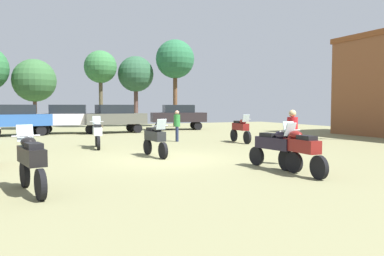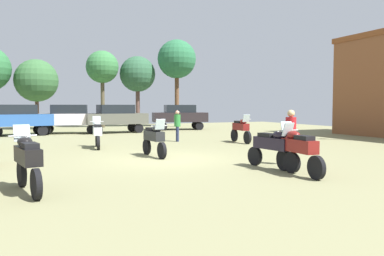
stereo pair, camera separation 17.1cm
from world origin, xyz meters
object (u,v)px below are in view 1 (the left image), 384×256
(motorcycle_8, at_px, (31,160))
(person_2, at_px, (292,133))
(motorcycle_7, at_px, (97,133))
(car_1, at_px, (114,117))
(motorcycle_4, at_px, (241,129))
(motorcycle_10, at_px, (275,146))
(tree_1, at_px, (34,81))
(motorcycle_2, at_px, (301,149))
(car_2, at_px, (178,115))
(person_1, at_px, (177,123))
(motorcycle_9, at_px, (155,138))
(tree_7, at_px, (175,60))
(tree_4, at_px, (136,75))
(car_6, at_px, (14,118))
(tree_5, at_px, (100,68))
(car_3, at_px, (68,117))

(motorcycle_8, relative_size, person_2, 1.23)
(motorcycle_7, distance_m, car_1, 9.79)
(motorcycle_4, relative_size, motorcycle_10, 0.96)
(tree_1, bearing_deg, motorcycle_2, -76.47)
(car_2, height_order, person_1, car_2)
(motorcycle_9, height_order, person_1, person_1)
(tree_1, bearing_deg, tree_7, -3.33)
(motorcycle_4, xyz_separation_m, tree_4, (-0.69, 17.27, 4.08))
(car_2, xyz_separation_m, tree_7, (1.46, 4.33, 4.98))
(motorcycle_7, height_order, tree_1, tree_1)
(motorcycle_4, relative_size, motorcycle_7, 1.02)
(car_6, xyz_separation_m, tree_4, (10.15, 7.56, 3.64))
(motorcycle_8, xyz_separation_m, car_1, (5.87, 17.79, 0.44))
(motorcycle_9, relative_size, person_1, 1.24)
(motorcycle_4, relative_size, tree_5, 0.32)
(motorcycle_2, bearing_deg, motorcycle_7, 117.52)
(motorcycle_9, xyz_separation_m, car_2, (6.98, 14.78, 0.46))
(motorcycle_2, xyz_separation_m, tree_5, (-0.62, 25.58, 4.56))
(motorcycle_9, distance_m, tree_5, 20.94)
(car_6, height_order, tree_4, tree_4)
(tree_4, bearing_deg, tree_7, -26.08)
(motorcycle_7, relative_size, tree_5, 0.31)
(car_2, xyz_separation_m, car_3, (-8.59, -0.93, 0.00))
(person_1, distance_m, tree_7, 15.63)
(car_3, xyz_separation_m, tree_4, (6.78, 6.86, 3.64))
(motorcycle_7, bearing_deg, motorcycle_10, -56.97)
(car_2, relative_size, car_3, 1.00)
(motorcycle_2, xyz_separation_m, person_2, (0.92, 1.51, 0.33))
(motorcycle_10, height_order, car_3, car_3)
(motorcycle_8, bearing_deg, tree_4, 58.90)
(car_6, bearing_deg, tree_7, -74.94)
(motorcycle_9, bearing_deg, car_2, -120.04)
(motorcycle_7, relative_size, tree_4, 0.32)
(person_2, bearing_deg, motorcycle_8, 57.20)
(person_2, xyz_separation_m, tree_1, (-6.94, 23.53, 2.90))
(motorcycle_7, xyz_separation_m, car_1, (2.90, 9.34, 0.46))
(car_1, bearing_deg, car_3, 73.51)
(car_6, height_order, tree_5, tree_5)
(tree_4, bearing_deg, car_2, -73.02)
(motorcycle_7, distance_m, tree_5, 17.44)
(motorcycle_4, bearing_deg, motorcycle_8, 41.62)
(tree_1, bearing_deg, car_3, -72.17)
(car_6, relative_size, tree_4, 0.70)
(motorcycle_8, bearing_deg, motorcycle_9, 35.72)
(car_2, distance_m, car_6, 12.07)
(motorcycle_7, relative_size, car_3, 0.46)
(tree_7, bearing_deg, tree_4, 153.92)
(motorcycle_8, height_order, tree_1, tree_1)
(motorcycle_4, height_order, tree_1, tree_1)
(motorcycle_8, xyz_separation_m, motorcycle_10, (6.84, 0.43, -0.02))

